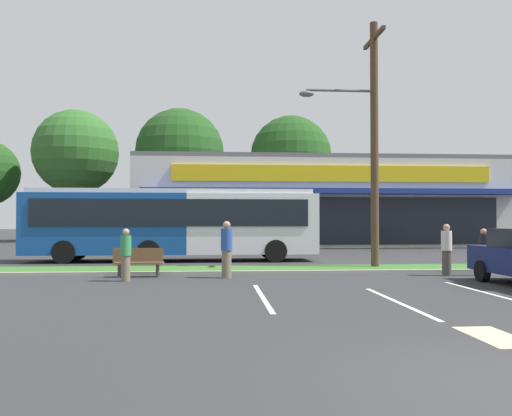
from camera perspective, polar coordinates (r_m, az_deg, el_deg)
name	(u,v)px	position (r m, az deg, el deg)	size (l,w,h in m)	color
grass_median	(305,269)	(20.11, 5.14, -6.40)	(56.00, 2.20, 0.12)	#386B28
curb_lip	(310,272)	(18.92, 5.75, -6.72)	(56.00, 0.24, 0.12)	#99968C
parking_stripe_0	(263,297)	(13.14, 0.69, -9.34)	(0.12, 4.80, 0.01)	silver
parking_stripe_1	(397,302)	(12.74, 14.67, -9.55)	(0.12, 4.80, 0.01)	silver
parking_stripe_2	(487,293)	(15.05, 23.10, -8.21)	(0.12, 4.80, 0.01)	silver
lot_arrow	(495,336)	(9.54, 23.83, -12.26)	(0.70, 1.60, 0.01)	beige
storefront_building	(318,203)	(42.19, 6.51, 0.52)	(27.01, 12.62, 6.42)	beige
tree_left	(76,152)	(51.91, -18.43, 5.60)	(7.65, 7.65, 11.91)	#473323
tree_mid_left	(180,153)	(49.69, -8.03, 5.77)	(7.98, 7.98, 11.99)	#473323
tree_mid	(291,156)	(50.26, 3.69, 5.45)	(7.45, 7.45, 11.54)	#473323
utility_pole	(370,136)	(21.12, 11.96, 7.39)	(3.03, 2.40, 9.38)	#4C3826
city_bus	(173,222)	(24.92, -8.68, -1.49)	(13.07, 2.81, 3.25)	#144793
bus_stop_bench	(138,262)	(18.05, -12.27, -5.54)	(1.60, 0.45, 0.95)	brown
car_1	(130,239)	(31.08, -13.11, -3.24)	(4.39, 1.97, 1.56)	#B7B7BC
pedestrian_near_bench	(126,255)	(16.92, -13.54, -4.81)	(0.32, 0.32, 1.59)	#726651
pedestrian_by_pole	(227,249)	(17.41, -3.12, -4.37)	(0.37, 0.37, 1.82)	#726651
pedestrian_mid	(447,250)	(19.21, 19.41, -4.16)	(0.35, 0.35, 1.73)	#47423D
pedestrian_far	(484,252)	(19.71, 22.85, -4.28)	(0.32, 0.32, 1.57)	black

